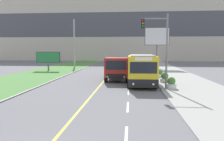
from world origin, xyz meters
TOP-DOWN VIEW (x-y plane):
  - apartment_block_background at (0.00, 62.44)m, footprint 80.00×8.04m
  - city_bus at (3.96, 15.57)m, footprint 2.68×5.51m
  - dump_truck at (1.43, 18.68)m, footprint 2.52×6.69m
  - utility_pole_far at (-8.08, 36.90)m, footprint 1.80×0.28m
  - traffic_light_mast at (5.34, 13.74)m, footprint 2.28×0.32m
  - billboard_large at (7.53, 34.35)m, footprint 4.31×0.24m
  - billboard_small at (-10.12, 28.38)m, footprint 3.87×0.24m
  - planter_round_near at (6.42, 13.86)m, footprint 0.89×0.89m
  - planter_round_second at (6.42, 17.47)m, footprint 0.93×0.93m
  - planter_round_third at (6.36, 21.08)m, footprint 0.86×0.86m

SIDE VIEW (x-z plane):
  - planter_round_near at x=6.42m, z-range 0.02..1.02m
  - planter_round_second at x=6.42m, z-range 0.01..1.03m
  - planter_round_third at x=6.36m, z-range 0.02..1.03m
  - dump_truck at x=1.43m, z-range -0.01..2.56m
  - city_bus at x=3.96m, z-range 0.02..2.95m
  - billboard_small at x=-10.12m, z-range 0.59..3.64m
  - traffic_light_mast at x=5.34m, z-range 0.85..7.29m
  - utility_pole_far at x=-8.08m, z-range 0.05..9.32m
  - billboard_large at x=7.53m, z-range 1.80..9.08m
  - apartment_block_background at x=0.00m, z-range 0.00..20.07m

